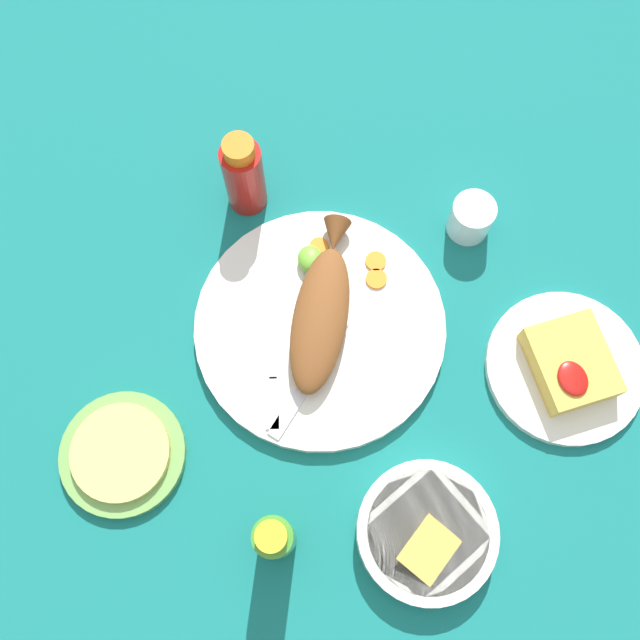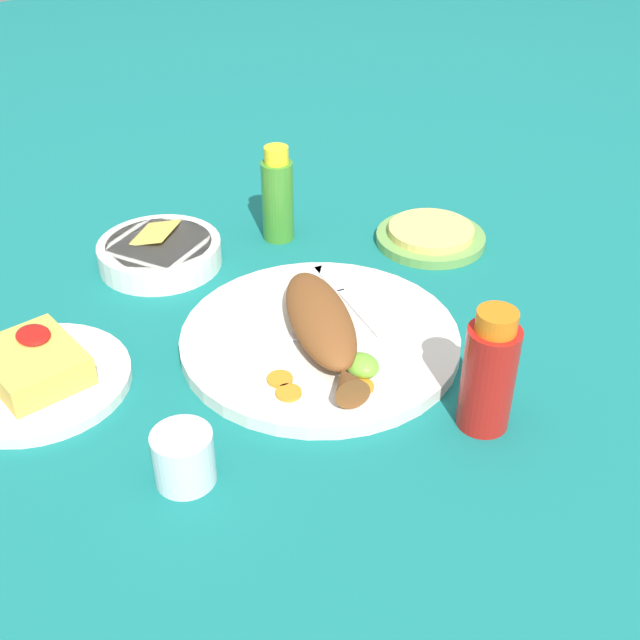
# 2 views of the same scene
# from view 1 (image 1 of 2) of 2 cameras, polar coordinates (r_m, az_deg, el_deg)

# --- Properties ---
(ground_plane) EXTENTS (4.00, 4.00, 0.00)m
(ground_plane) POSITION_cam_1_polar(r_m,az_deg,el_deg) (0.99, 0.00, -0.69)
(ground_plane) COLOR #146B66
(main_plate) EXTENTS (0.35, 0.35, 0.02)m
(main_plate) POSITION_cam_1_polar(r_m,az_deg,el_deg) (0.99, 0.00, -0.53)
(main_plate) COLOR silver
(main_plate) RESTS_ON ground_plane
(fried_fish) EXTENTS (0.25, 0.16, 0.04)m
(fried_fish) POSITION_cam_1_polar(r_m,az_deg,el_deg) (0.96, 0.12, 0.72)
(fried_fish) COLOR brown
(fried_fish) RESTS_ON main_plate
(fork_near) EXTENTS (0.13, 0.15, 0.00)m
(fork_near) POSITION_cam_1_polar(r_m,az_deg,el_deg) (0.95, -1.19, -5.32)
(fork_near) COLOR silver
(fork_near) RESTS_ON main_plate
(fork_far) EXTENTS (0.18, 0.06, 0.00)m
(fork_far) POSITION_cam_1_polar(r_m,az_deg,el_deg) (0.96, -3.82, -4.05)
(fork_far) COLOR silver
(fork_far) RESTS_ON main_plate
(carrot_slice_near) EXTENTS (0.03, 0.03, 0.00)m
(carrot_slice_near) POSITION_cam_1_polar(r_m,az_deg,el_deg) (1.01, 4.48, 4.71)
(carrot_slice_near) COLOR orange
(carrot_slice_near) RESTS_ON main_plate
(carrot_slice_mid) EXTENTS (0.03, 0.03, 0.00)m
(carrot_slice_mid) POSITION_cam_1_polar(r_m,az_deg,el_deg) (1.00, 4.53, 3.30)
(carrot_slice_mid) COLOR orange
(carrot_slice_mid) RESTS_ON main_plate
(carrot_slice_far) EXTENTS (0.03, 0.03, 0.00)m
(carrot_slice_far) POSITION_cam_1_polar(r_m,az_deg,el_deg) (1.02, -0.08, 5.91)
(carrot_slice_far) COLOR orange
(carrot_slice_far) RESTS_ON main_plate
(lime_wedge_main) EXTENTS (0.04, 0.04, 0.02)m
(lime_wedge_main) POSITION_cam_1_polar(r_m,az_deg,el_deg) (1.00, -0.74, 4.87)
(lime_wedge_main) COLOR #6BB233
(lime_wedge_main) RESTS_ON main_plate
(hot_sauce_bottle_red) EXTENTS (0.06, 0.06, 0.15)m
(hot_sauce_bottle_red) POSITION_cam_1_polar(r_m,az_deg,el_deg) (1.02, -6.12, 11.44)
(hot_sauce_bottle_red) COLOR #B21914
(hot_sauce_bottle_red) RESTS_ON ground_plane
(hot_sauce_bottle_green) EXTENTS (0.05, 0.05, 0.15)m
(hot_sauce_bottle_green) POSITION_cam_1_polar(r_m,az_deg,el_deg) (0.88, -3.62, -17.02)
(hot_sauce_bottle_green) COLOR #3D8428
(hot_sauce_bottle_green) RESTS_ON ground_plane
(salt_cup) EXTENTS (0.06, 0.06, 0.06)m
(salt_cup) POSITION_cam_1_polar(r_m,az_deg,el_deg) (1.05, 11.94, 7.90)
(salt_cup) COLOR silver
(salt_cup) RESTS_ON ground_plane
(side_plate_fries) EXTENTS (0.22, 0.22, 0.01)m
(side_plate_fries) POSITION_cam_1_polar(r_m,az_deg,el_deg) (1.03, 18.97, -3.60)
(side_plate_fries) COLOR silver
(side_plate_fries) RESTS_ON ground_plane
(fries_pile) EXTENTS (0.12, 0.10, 0.04)m
(fries_pile) POSITION_cam_1_polar(r_m,az_deg,el_deg) (1.00, 19.42, -3.27)
(fries_pile) COLOR gold
(fries_pile) RESTS_ON side_plate_fries
(guacamole_bowl) EXTENTS (0.18, 0.18, 0.05)m
(guacamole_bowl) POSITION_cam_1_polar(r_m,az_deg,el_deg) (0.94, 8.53, -16.44)
(guacamole_bowl) COLOR white
(guacamole_bowl) RESTS_ON ground_plane
(tortilla_plate) EXTENTS (0.16, 0.16, 0.01)m
(tortilla_plate) POSITION_cam_1_polar(r_m,az_deg,el_deg) (0.98, -15.48, -10.29)
(tortilla_plate) COLOR #6B9E4C
(tortilla_plate) RESTS_ON ground_plane
(tortilla_stack) EXTENTS (0.13, 0.13, 0.01)m
(tortilla_stack) POSITION_cam_1_polar(r_m,az_deg,el_deg) (0.97, -15.68, -10.17)
(tortilla_stack) COLOR #E0C666
(tortilla_stack) RESTS_ON tortilla_plate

